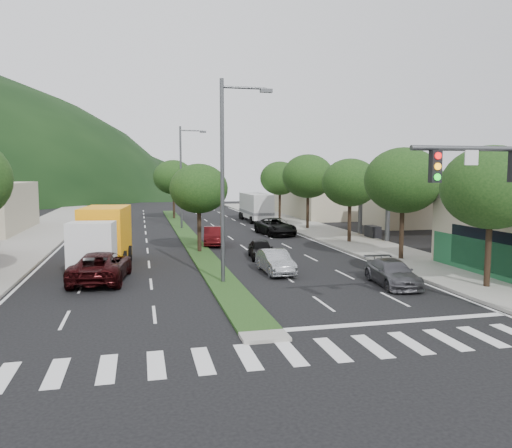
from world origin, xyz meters
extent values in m
plane|color=black|center=(0.00, 0.00, 0.00)|extent=(160.00, 160.00, 0.00)
cube|color=gray|center=(12.50, 25.00, 0.07)|extent=(5.00, 90.00, 0.15)
cube|color=gray|center=(-13.00, 25.00, 0.07)|extent=(6.00, 90.00, 0.15)
cube|color=#1B3A15|center=(0.00, 28.00, 0.06)|extent=(1.60, 56.00, 0.12)
cube|color=silver|center=(0.00, -2.00, 0.01)|extent=(19.00, 2.20, 0.01)
cylinder|color=#47494C|center=(7.60, -1.50, 6.30)|extent=(6.00, 0.18, 0.18)
cube|color=black|center=(5.40, -1.65, 5.70)|extent=(0.35, 0.25, 1.05)
cube|color=silver|center=(19.00, 22.00, 5.00)|extent=(12.00, 8.00, 0.50)
cube|color=#F5A20C|center=(19.00, 22.00, 4.65)|extent=(12.20, 8.20, 0.50)
cylinder|color=#47494C|center=(15.00, 19.50, 2.30)|extent=(0.36, 0.36, 4.60)
cylinder|color=#47494C|center=(23.00, 19.50, 2.30)|extent=(0.36, 0.36, 4.60)
cylinder|color=#47494C|center=(15.00, 24.50, 2.30)|extent=(0.36, 0.36, 4.60)
cylinder|color=#47494C|center=(23.00, 24.50, 2.30)|extent=(0.36, 0.36, 4.60)
cube|color=black|center=(15.00, 22.00, 0.55)|extent=(0.80, 1.60, 1.10)
cube|color=black|center=(23.00, 22.00, 0.55)|extent=(0.80, 1.60, 1.10)
cube|color=#AFA18B|center=(19.50, 44.00, 2.60)|extent=(10.00, 16.00, 5.20)
cylinder|color=black|center=(12.00, 4.00, 1.97)|extent=(0.28, 0.28, 3.64)
ellipsoid|color=black|center=(12.00, 4.00, 4.83)|extent=(4.60, 4.60, 3.91)
cylinder|color=black|center=(12.00, 12.00, 2.05)|extent=(0.28, 0.28, 3.81)
ellipsoid|color=black|center=(12.00, 12.00, 5.05)|extent=(4.80, 4.80, 4.08)
cylinder|color=black|center=(12.00, 20.00, 1.94)|extent=(0.28, 0.28, 3.58)
ellipsoid|color=black|center=(12.00, 20.00, 4.76)|extent=(4.40, 4.40, 3.74)
cylinder|color=black|center=(12.00, 30.00, 2.11)|extent=(0.28, 0.28, 3.92)
ellipsoid|color=black|center=(12.00, 30.00, 5.19)|extent=(5.00, 5.00, 4.25)
cylinder|color=black|center=(12.00, 40.00, 2.00)|extent=(0.28, 0.28, 3.70)
ellipsoid|color=black|center=(12.00, 40.00, 4.90)|extent=(4.60, 4.60, 3.91)
cylinder|color=black|center=(0.00, 18.00, 1.80)|extent=(0.28, 0.28, 3.36)
ellipsoid|color=black|center=(0.00, 18.00, 4.44)|extent=(4.00, 4.00, 3.40)
cylinder|color=black|center=(0.00, 44.00, 2.02)|extent=(0.28, 0.28, 3.81)
ellipsoid|color=black|center=(0.00, 44.00, 5.02)|extent=(4.80, 4.80, 4.08)
cylinder|color=#47494C|center=(0.00, 8.00, 5.00)|extent=(0.20, 0.20, 10.00)
cylinder|color=#47494C|center=(1.10, 8.00, 9.60)|extent=(2.20, 0.12, 0.12)
cube|color=#47494C|center=(2.20, 8.00, 9.50)|extent=(0.60, 0.25, 0.18)
cylinder|color=#47494C|center=(0.00, 33.00, 5.00)|extent=(0.20, 0.20, 10.00)
cylinder|color=#47494C|center=(1.10, 33.00, 9.60)|extent=(2.20, 0.12, 0.12)
cube|color=#47494C|center=(2.20, 33.00, 9.50)|extent=(0.60, 0.25, 0.18)
imported|color=#999CA1|center=(3.23, 9.96, 0.64)|extent=(1.42, 3.90, 1.28)
imported|color=black|center=(-5.94, 9.96, 0.77)|extent=(3.14, 5.76, 1.53)
imported|color=black|center=(3.61, 14.85, 0.61)|extent=(1.83, 3.72, 1.22)
imported|color=#4C4B50|center=(8.04, 5.76, 0.61)|extent=(2.11, 4.38, 1.23)
imported|color=#460B0E|center=(1.50, 21.44, 0.70)|extent=(2.05, 4.39, 1.39)
imported|color=black|center=(7.77, 26.44, 0.75)|extent=(2.98, 5.58, 1.49)
cube|color=silver|center=(-6.47, 11.11, 1.71)|extent=(2.52, 1.97, 2.45)
cube|color=#FF9E0D|center=(-6.00, 15.03, 1.81)|extent=(2.96, 4.74, 3.31)
cube|color=black|center=(-6.11, 14.18, 0.48)|extent=(2.85, 6.39, 0.32)
cylinder|color=black|center=(-5.20, 11.41, 0.48)|extent=(0.43, 0.99, 0.96)
cylinder|color=black|center=(-7.64, 11.70, 0.48)|extent=(0.43, 0.99, 0.96)
cylinder|color=black|center=(-4.93, 13.72, 0.48)|extent=(0.43, 0.99, 0.96)
cylinder|color=black|center=(-7.36, 14.01, 0.48)|extent=(0.43, 0.99, 0.96)
cylinder|color=black|center=(-4.68, 15.82, 0.48)|extent=(0.43, 0.99, 0.96)
cylinder|color=black|center=(-7.11, 16.11, 0.48)|extent=(0.43, 0.99, 0.96)
cube|color=#BCBCBC|center=(9.00, 39.45, 1.78)|extent=(2.35, 8.23, 2.74)
cube|color=slate|center=(9.00, 39.45, 1.09)|extent=(2.41, 8.23, 0.32)
cylinder|color=black|center=(7.89, 42.75, 0.41)|extent=(0.33, 0.82, 0.82)
cylinder|color=black|center=(10.17, 42.73, 0.41)|extent=(0.33, 0.82, 0.82)
cylinder|color=black|center=(7.88, 41.76, 0.41)|extent=(0.33, 0.82, 0.82)
cylinder|color=black|center=(10.16, 41.74, 0.41)|extent=(0.33, 0.82, 0.82)
cylinder|color=black|center=(7.83, 36.51, 0.41)|extent=(0.33, 0.82, 0.82)
cylinder|color=black|center=(10.11, 36.49, 0.41)|extent=(0.33, 0.82, 0.82)
camera|label=1|loc=(-3.94, -16.14, 5.48)|focal=35.00mm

